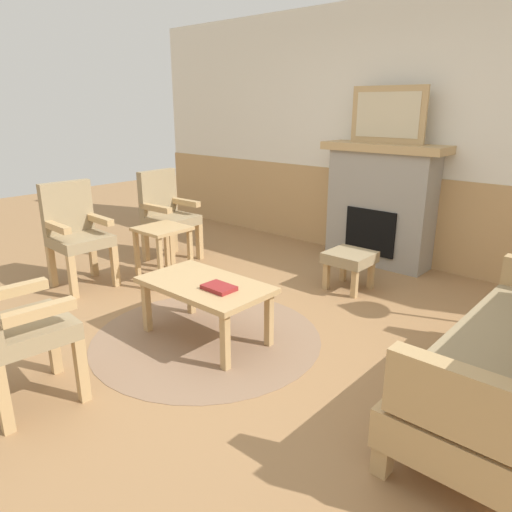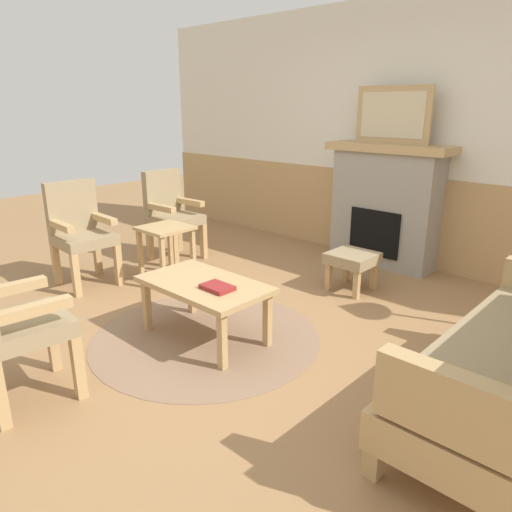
{
  "view_description": "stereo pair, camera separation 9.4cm",
  "coord_description": "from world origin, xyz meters",
  "px_view_note": "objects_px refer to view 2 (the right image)",
  "views": [
    {
      "loc": [
        2.3,
        -2.25,
        1.66
      ],
      "look_at": [
        0.0,
        0.35,
        0.55
      ],
      "focal_mm": 33.35,
      "sensor_mm": 36.0,
      "label": 1
    },
    {
      "loc": [
        2.37,
        -2.19,
        1.66
      ],
      "look_at": [
        0.0,
        0.35,
        0.55
      ],
      "focal_mm": 33.35,
      "sensor_mm": 36.0,
      "label": 2
    }
  ],
  "objects_px": {
    "fireplace": "(385,205)",
    "armchair_by_window_left": "(80,229)",
    "footstool": "(352,261)",
    "side_table": "(166,238)",
    "coffee_table": "(204,289)",
    "armchair_front_left": "(6,316)",
    "book_on_table": "(217,287)",
    "framed_picture": "(393,115)",
    "armchair_near_fireplace": "(171,211)"
  },
  "relations": [
    {
      "from": "coffee_table",
      "to": "footstool",
      "type": "height_order",
      "value": "coffee_table"
    },
    {
      "from": "armchair_near_fireplace",
      "to": "armchair_front_left",
      "type": "distance_m",
      "value": 2.77
    },
    {
      "from": "armchair_near_fireplace",
      "to": "armchair_by_window_left",
      "type": "distance_m",
      "value": 1.07
    },
    {
      "from": "fireplace",
      "to": "armchair_by_window_left",
      "type": "bearing_deg",
      "value": -125.98
    },
    {
      "from": "coffee_table",
      "to": "book_on_table",
      "type": "xyz_separation_m",
      "value": [
        0.18,
        -0.03,
        0.07
      ]
    },
    {
      "from": "framed_picture",
      "to": "book_on_table",
      "type": "relative_size",
      "value": 3.6
    },
    {
      "from": "coffee_table",
      "to": "footstool",
      "type": "relative_size",
      "value": 2.4
    },
    {
      "from": "framed_picture",
      "to": "armchair_front_left",
      "type": "height_order",
      "value": "framed_picture"
    },
    {
      "from": "side_table",
      "to": "armchair_front_left",
      "type": "bearing_deg",
      "value": -61.63
    },
    {
      "from": "fireplace",
      "to": "armchair_by_window_left",
      "type": "height_order",
      "value": "fireplace"
    },
    {
      "from": "book_on_table",
      "to": "armchair_front_left",
      "type": "xyz_separation_m",
      "value": [
        -0.37,
        -1.24,
        0.08
      ]
    },
    {
      "from": "coffee_table",
      "to": "side_table",
      "type": "xyz_separation_m",
      "value": [
        -1.17,
        0.54,
        0.05
      ]
    },
    {
      "from": "coffee_table",
      "to": "armchair_by_window_left",
      "type": "bearing_deg",
      "value": -178.55
    },
    {
      "from": "fireplace",
      "to": "armchair_front_left",
      "type": "bearing_deg",
      "value": -94.41
    },
    {
      "from": "book_on_table",
      "to": "side_table",
      "type": "xyz_separation_m",
      "value": [
        -1.35,
        0.57,
        -0.02
      ]
    },
    {
      "from": "fireplace",
      "to": "side_table",
      "type": "height_order",
      "value": "fireplace"
    },
    {
      "from": "book_on_table",
      "to": "armchair_by_window_left",
      "type": "relative_size",
      "value": 0.23
    },
    {
      "from": "coffee_table",
      "to": "armchair_front_left",
      "type": "height_order",
      "value": "armchair_front_left"
    },
    {
      "from": "framed_picture",
      "to": "armchair_by_window_left",
      "type": "height_order",
      "value": "framed_picture"
    },
    {
      "from": "armchair_near_fireplace",
      "to": "fireplace",
      "type": "bearing_deg",
      "value": 37.95
    },
    {
      "from": "coffee_table",
      "to": "armchair_front_left",
      "type": "relative_size",
      "value": 0.98
    },
    {
      "from": "footstool",
      "to": "armchair_near_fireplace",
      "type": "height_order",
      "value": "armchair_near_fireplace"
    },
    {
      "from": "framed_picture",
      "to": "armchair_by_window_left",
      "type": "bearing_deg",
      "value": -125.97
    },
    {
      "from": "framed_picture",
      "to": "side_table",
      "type": "height_order",
      "value": "framed_picture"
    },
    {
      "from": "fireplace",
      "to": "armchair_front_left",
      "type": "relative_size",
      "value": 1.33
    },
    {
      "from": "framed_picture",
      "to": "book_on_table",
      "type": "distance_m",
      "value": 2.72
    },
    {
      "from": "coffee_table",
      "to": "fireplace",
      "type": "bearing_deg",
      "value": 87.91
    },
    {
      "from": "fireplace",
      "to": "footstool",
      "type": "relative_size",
      "value": 3.25
    },
    {
      "from": "coffee_table",
      "to": "footstool",
      "type": "bearing_deg",
      "value": 80.14
    },
    {
      "from": "armchair_by_window_left",
      "to": "book_on_table",
      "type": "bearing_deg",
      "value": 0.41
    },
    {
      "from": "framed_picture",
      "to": "fireplace",
      "type": "bearing_deg",
      "value": -90.0
    },
    {
      "from": "coffee_table",
      "to": "armchair_by_window_left",
      "type": "relative_size",
      "value": 0.98
    },
    {
      "from": "framed_picture",
      "to": "armchair_near_fireplace",
      "type": "relative_size",
      "value": 0.82
    },
    {
      "from": "fireplace",
      "to": "side_table",
      "type": "xyz_separation_m",
      "value": [
        -1.26,
        -1.92,
        -0.22
      ]
    },
    {
      "from": "framed_picture",
      "to": "side_table",
      "type": "distance_m",
      "value": 2.56
    },
    {
      "from": "framed_picture",
      "to": "side_table",
      "type": "xyz_separation_m",
      "value": [
        -1.26,
        -1.92,
        -1.13
      ]
    },
    {
      "from": "armchair_by_window_left",
      "to": "side_table",
      "type": "xyz_separation_m",
      "value": [
        0.55,
        0.58,
        -0.1
      ]
    },
    {
      "from": "armchair_near_fireplace",
      "to": "armchair_by_window_left",
      "type": "height_order",
      "value": "same"
    },
    {
      "from": "fireplace",
      "to": "side_table",
      "type": "bearing_deg",
      "value": -123.4
    },
    {
      "from": "book_on_table",
      "to": "armchair_by_window_left",
      "type": "distance_m",
      "value": 1.9
    },
    {
      "from": "fireplace",
      "to": "footstool",
      "type": "height_order",
      "value": "fireplace"
    },
    {
      "from": "armchair_by_window_left",
      "to": "armchair_front_left",
      "type": "height_order",
      "value": "same"
    },
    {
      "from": "footstool",
      "to": "side_table",
      "type": "relative_size",
      "value": 0.73
    },
    {
      "from": "coffee_table",
      "to": "armchair_front_left",
      "type": "xyz_separation_m",
      "value": [
        -0.2,
        -1.27,
        0.15
      ]
    },
    {
      "from": "side_table",
      "to": "armchair_by_window_left",
      "type": "bearing_deg",
      "value": -133.4
    },
    {
      "from": "fireplace",
      "to": "armchair_front_left",
      "type": "xyz_separation_m",
      "value": [
        -0.29,
        -3.72,
        -0.11
      ]
    },
    {
      "from": "framed_picture",
      "to": "footstool",
      "type": "relative_size",
      "value": 2.0
    },
    {
      "from": "framed_picture",
      "to": "armchair_by_window_left",
      "type": "relative_size",
      "value": 0.82
    },
    {
      "from": "book_on_table",
      "to": "footstool",
      "type": "distance_m",
      "value": 1.6
    },
    {
      "from": "fireplace",
      "to": "footstool",
      "type": "bearing_deg",
      "value": -78.46
    }
  ]
}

